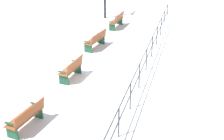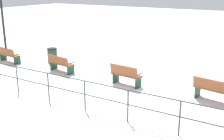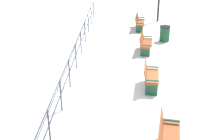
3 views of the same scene
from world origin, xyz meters
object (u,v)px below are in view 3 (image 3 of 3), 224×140
Objects in this scene: bench_fourth at (145,43)px; bench_fifth at (139,22)px; bench_second at (167,139)px; trash_bin at (165,34)px; bench_third at (150,76)px.

bench_fourth reaches higher than bench_fifth.
bench_second is at bearing -82.15° from bench_fifth.
bench_fifth reaches higher than trash_bin.
bench_second is 1.21× the size of bench_third.
bench_fifth is (-0.01, 7.60, -0.03)m from bench_third.
bench_second is 9.29m from trash_bin.
bench_third is at bearing -82.09° from bench_fourth.
bench_fifth is 2.51m from trash_bin.
trash_bin is (1.17, 1.63, -0.03)m from bench_fourth.
trash_bin is (1.26, -2.17, -0.04)m from bench_fifth.
bench_third reaches higher than trash_bin.
bench_third is 5.57m from trash_bin.
trash_bin is (1.13, 9.22, -0.07)m from bench_second.
bench_third is 3.80m from bench_fourth.
bench_fourth is at bearing -125.83° from trash_bin.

